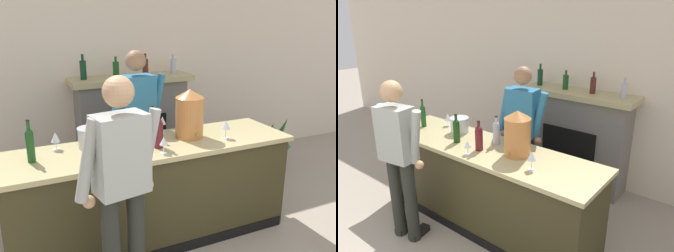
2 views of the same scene
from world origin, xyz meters
TOP-DOWN VIEW (x-y plane):
  - wall_back_panel at (0.00, 3.70)m, footprint 12.00×0.07m
  - bar_counter at (-0.24, 1.93)m, footprint 2.69×0.74m
  - fireplace_stone at (0.11, 3.44)m, footprint 1.56×0.52m
  - potted_plant_corner at (2.04, 2.89)m, footprint 0.41×0.38m
  - person_customer at (-0.75, 1.22)m, footprint 0.65×0.35m
  - person_bartender at (-0.15, 2.52)m, footprint 0.66×0.34m
  - copper_dispenser at (0.18, 1.97)m, footprint 0.27×0.31m
  - ice_bucket_steel at (-0.75, 2.08)m, footprint 0.23×0.23m
  - wine_bottle_merlot_tall at (-0.55, 1.84)m, footprint 0.08×0.08m
  - wine_bottle_riesling_slim at (-1.26, 1.95)m, footprint 0.06×0.06m
  - wine_bottle_port_short at (-0.17, 2.06)m, footprint 0.07×0.07m
  - wine_bottle_burgundy_dark at (-0.21, 1.83)m, footprint 0.08×0.08m
  - wine_glass_near_bucket at (-1.04, 2.15)m, footprint 0.08×0.08m
  - wine_glass_front_left at (-0.23, 1.68)m, footprint 0.07×0.07m
  - wine_glass_front_right at (-0.01, 2.20)m, footprint 0.07×0.07m
  - wine_glass_mid_counter at (0.47, 1.79)m, footprint 0.08×0.08m

SIDE VIEW (x-z plane):
  - potted_plant_corner at x=2.04m, z-range -0.09..0.65m
  - bar_counter at x=-0.24m, z-range 0.00..0.97m
  - fireplace_stone at x=0.11m, z-range -0.14..1.51m
  - person_customer at x=-0.75m, z-range 0.09..1.83m
  - person_bartender at x=-0.15m, z-range 0.10..1.86m
  - ice_bucket_steel at x=-0.75m, z-range 0.97..1.15m
  - wine_glass_front_left at x=-0.23m, z-range 1.00..1.15m
  - wine_glass_near_bucket at x=-1.04m, z-range 1.00..1.16m
  - wine_glass_front_right at x=-0.01m, z-range 1.01..1.18m
  - wine_glass_mid_counter at x=0.47m, z-range 1.01..1.19m
  - wine_bottle_port_short at x=-0.17m, z-range 0.95..1.28m
  - wine_bottle_merlot_tall at x=-0.55m, z-range 0.95..1.28m
  - wine_bottle_burgundy_dark at x=-0.21m, z-range 0.95..1.28m
  - wine_bottle_riesling_slim at x=-1.26m, z-range 0.95..1.30m
  - copper_dispenser at x=0.18m, z-range 0.97..1.44m
  - wall_back_panel at x=0.00m, z-range 0.00..2.75m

